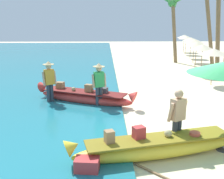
% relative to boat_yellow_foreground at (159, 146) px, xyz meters
% --- Properties ---
extents(ground_plane, '(80.00, 80.00, 0.00)m').
position_rel_boat_yellow_foreground_xyz_m(ground_plane, '(0.99, 1.41, -0.29)').
color(ground_plane, beige).
extents(boat_yellow_foreground, '(4.55, 1.61, 0.80)m').
position_rel_boat_yellow_foreground_xyz_m(boat_yellow_foreground, '(0.00, 0.00, 0.00)').
color(boat_yellow_foreground, yellow).
rests_on(boat_yellow_foreground, ground).
extents(boat_red_midground, '(4.19, 2.34, 0.81)m').
position_rel_boat_yellow_foreground_xyz_m(boat_red_midground, '(-2.14, 4.50, 0.01)').
color(boat_red_midground, red).
rests_on(boat_red_midground, ground).
extents(person_vendor_hatted, '(0.58, 0.44, 1.74)m').
position_rel_boat_yellow_foreground_xyz_m(person_vendor_hatted, '(-1.54, 3.94, 0.72)').
color(person_vendor_hatted, '#333842').
rests_on(person_vendor_hatted, ground).
extents(person_tourist_customer, '(0.57, 0.45, 1.59)m').
position_rel_boat_yellow_foreground_xyz_m(person_tourist_customer, '(0.54, 0.45, 0.61)').
color(person_tourist_customer, '#333842').
rests_on(person_tourist_customer, ground).
extents(person_vendor_assistant, '(0.57, 0.47, 1.74)m').
position_rel_boat_yellow_foreground_xyz_m(person_vendor_assistant, '(-3.52, 4.50, 0.72)').
color(person_vendor_assistant, '#333842').
rests_on(person_vendor_assistant, ground).
extents(parasol_row_0, '(1.60, 1.60, 1.91)m').
position_rel_boat_yellow_foreground_xyz_m(parasol_row_0, '(4.31, 7.75, 1.46)').
color(parasol_row_0, '#8E6B47').
rests_on(parasol_row_0, ground).
extents(parasol_row_1, '(1.60, 1.60, 1.91)m').
position_rel_boat_yellow_foreground_xyz_m(parasol_row_1, '(4.64, 10.33, 1.46)').
color(parasol_row_1, '#8E6B47').
rests_on(parasol_row_1, ground).
extents(parasol_row_2, '(1.60, 1.60, 1.91)m').
position_rel_boat_yellow_foreground_xyz_m(parasol_row_2, '(5.17, 13.01, 1.46)').
color(parasol_row_2, '#8E6B47').
rests_on(parasol_row_2, ground).
extents(parasol_row_3, '(1.60, 1.60, 1.91)m').
position_rel_boat_yellow_foreground_xyz_m(parasol_row_3, '(5.92, 15.80, 1.46)').
color(parasol_row_3, '#8E6B47').
rests_on(parasol_row_3, ground).
extents(parasol_row_4, '(1.60, 1.60, 1.91)m').
position_rel_boat_yellow_foreground_xyz_m(parasol_row_4, '(6.49, 18.43, 1.46)').
color(parasol_row_4, '#8E6B47').
rests_on(parasol_row_4, ground).
extents(parasol_row_5, '(1.60, 1.60, 1.91)m').
position_rel_boat_yellow_foreground_xyz_m(parasol_row_5, '(6.90, 21.36, 1.46)').
color(parasol_row_5, '#8E6B47').
rests_on(parasol_row_5, ground).
extents(parasol_row_6, '(1.60, 1.60, 1.91)m').
position_rel_boat_yellow_foreground_xyz_m(parasol_row_6, '(7.41, 23.78, 1.46)').
color(parasol_row_6, '#8E6B47').
rests_on(parasol_row_6, ground).
extents(palm_tree_far_behind, '(2.25, 2.59, 5.37)m').
position_rel_boat_yellow_foreground_xyz_m(palm_tree_far_behind, '(4.10, 15.94, 3.93)').
color(palm_tree_far_behind, brown).
rests_on(palm_tree_far_behind, ground).
extents(cooler_box, '(0.55, 0.41, 0.38)m').
position_rel_boat_yellow_foreground_xyz_m(cooler_box, '(-1.70, -0.73, -0.10)').
color(cooler_box, '#C63838').
rests_on(cooler_box, ground).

